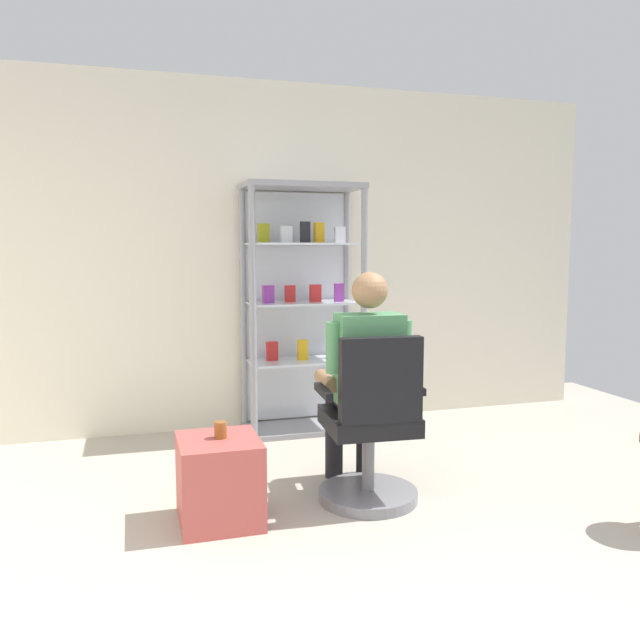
{
  "coord_description": "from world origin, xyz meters",
  "views": [
    {
      "loc": [
        -0.87,
        -2.0,
        1.42
      ],
      "look_at": [
        0.19,
        1.55,
        1.0
      ],
      "focal_mm": 35.83,
      "sensor_mm": 36.0,
      "label": 1
    }
  ],
  "objects_px": {
    "storage_crate": "(219,480)",
    "seated_shopkeeper": "(363,373)",
    "office_chair": "(371,435)",
    "display_cabinet_main": "(301,306)",
    "tea_glass": "(221,430)"
  },
  "relations": [
    {
      "from": "storage_crate",
      "to": "tea_glass",
      "type": "relative_size",
      "value": 5.13
    },
    {
      "from": "storage_crate",
      "to": "seated_shopkeeper",
      "type": "bearing_deg",
      "value": 10.02
    },
    {
      "from": "seated_shopkeeper",
      "to": "tea_glass",
      "type": "distance_m",
      "value": 0.88
    },
    {
      "from": "office_chair",
      "to": "seated_shopkeeper",
      "type": "distance_m",
      "value": 0.36
    },
    {
      "from": "office_chair",
      "to": "tea_glass",
      "type": "xyz_separation_m",
      "value": [
        -0.83,
        0.02,
        0.09
      ]
    },
    {
      "from": "display_cabinet_main",
      "to": "office_chair",
      "type": "xyz_separation_m",
      "value": [
        -0.02,
        -1.57,
        -0.57
      ]
    },
    {
      "from": "display_cabinet_main",
      "to": "office_chair",
      "type": "bearing_deg",
      "value": -90.58
    },
    {
      "from": "display_cabinet_main",
      "to": "storage_crate",
      "type": "distance_m",
      "value": 1.93
    },
    {
      "from": "seated_shopkeeper",
      "to": "storage_crate",
      "type": "distance_m",
      "value": 0.99
    },
    {
      "from": "office_chair",
      "to": "storage_crate",
      "type": "distance_m",
      "value": 0.86
    },
    {
      "from": "display_cabinet_main",
      "to": "storage_crate",
      "type": "xyz_separation_m",
      "value": [
        -0.85,
        -1.56,
        -0.75
      ]
    },
    {
      "from": "tea_glass",
      "to": "seated_shopkeeper",
      "type": "bearing_deg",
      "value": 9.38
    },
    {
      "from": "display_cabinet_main",
      "to": "seated_shopkeeper",
      "type": "distance_m",
      "value": 1.43
    },
    {
      "from": "display_cabinet_main",
      "to": "tea_glass",
      "type": "bearing_deg",
      "value": -118.6
    },
    {
      "from": "display_cabinet_main",
      "to": "seated_shopkeeper",
      "type": "xyz_separation_m",
      "value": [
        -0.0,
        -1.41,
        -0.26
      ]
    }
  ]
}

